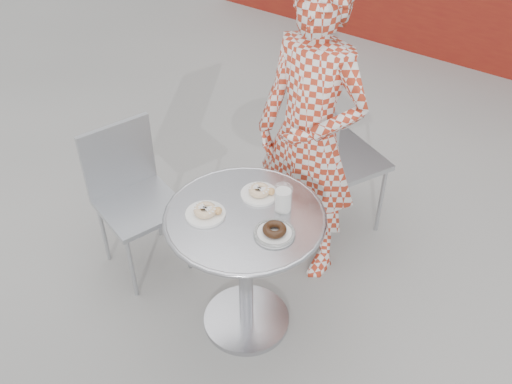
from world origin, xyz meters
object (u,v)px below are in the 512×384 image
Objects in this scene: chair_left at (143,228)px; plate_checker at (274,232)px; bistro_table at (245,245)px; chair_far at (334,186)px; seated_person at (310,137)px; milk_cup at (283,199)px; plate_near at (206,212)px; plate_far at (260,192)px.

plate_checker is at bearing -75.06° from chair_left.
plate_checker is (0.18, -0.02, 0.20)m from bistro_table.
bistro_table is 0.99m from chair_far.
chair_far is at bearing 94.63° from seated_person.
plate_near is at bearing -136.94° from milk_cup.
milk_cup is at bearing 125.60° from chair_far.
plate_near is (-0.10, -1.05, 0.47)m from chair_far.
bistro_table is 0.30m from milk_cup.
seated_person is at bearing 80.78° from plate_near.
chair_left is 4.89× the size of plate_far.
plate_far is at bearing 66.68° from plate_near.
chair_left is 1.02m from milk_cup.
chair_left is 0.88m from plate_far.
chair_far is at bearing 90.83° from plate_far.
chair_far is 1.10m from plate_checker.
plate_near reaches higher than bistro_table.
chair_left is 1.05m from plate_checker.
bistro_table is 0.26m from plate_far.
plate_checker is (0.21, -0.61, -0.08)m from seated_person.
plate_near is (-0.11, -0.69, -0.07)m from seated_person.
plate_checker is (0.21, -0.18, -0.00)m from plate_far.
bistro_table is 0.65m from seated_person.
chair_far is at bearing 92.50° from bistro_table.
seated_person is (0.71, 0.58, 0.58)m from chair_left.
milk_cup reaches higher than plate_near.
chair_left is (-0.69, -0.94, -0.03)m from chair_far.
chair_far is 0.57× the size of seated_person.
bistro_table is at bearing -84.49° from seated_person.
seated_person reaches higher than plate_checker.
plate_checker is (0.92, -0.03, 0.50)m from chair_left.
plate_far is 0.15m from milk_cup.
plate_near is at bearing -166.31° from plate_checker.
seated_person is (-0.03, 0.59, 0.28)m from bistro_table.
bistro_table is at bearing 35.72° from plate_near.
seated_person reaches higher than plate_near.
chair_far is 0.65m from seated_person.
seated_person is at bearing 116.70° from chair_far.
plate_far reaches higher than bistro_table.
chair_far is 1.13× the size of chair_left.
plate_far is (-0.03, 0.16, 0.20)m from bistro_table.
milk_cup is (0.14, -0.45, -0.03)m from seated_person.
chair_far is at bearing 100.85° from milk_cup.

